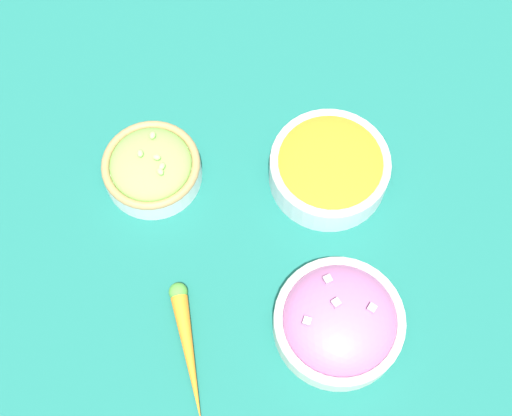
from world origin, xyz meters
The scene contains 5 objects.
ground_plane centered at (0.00, 0.00, 0.00)m, with size 3.00×3.00×0.00m, color #196056.
bowl_carrots centered at (-0.05, 0.11, 0.04)m, with size 0.17×0.17×0.06m.
bowl_lettuce centered at (-0.08, -0.14, 0.03)m, with size 0.14×0.14×0.07m.
bowl_red_onion centered at (0.17, 0.09, 0.03)m, with size 0.17×0.17×0.08m.
loose_carrot centered at (0.18, -0.11, 0.01)m, with size 0.19×0.04×0.03m.
Camera 1 is at (0.39, -0.04, 0.94)m, focal length 50.00 mm.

